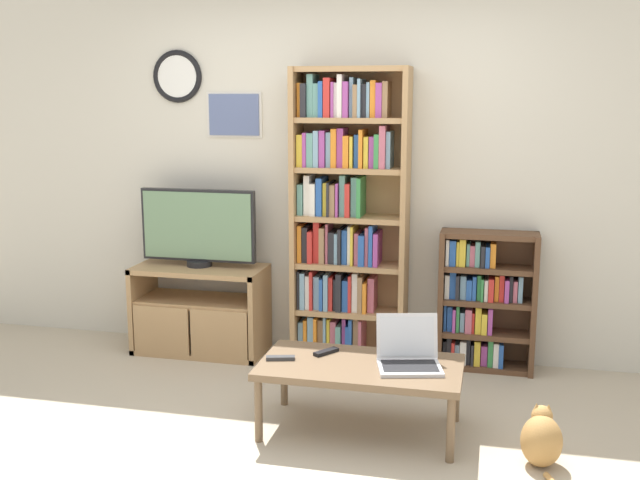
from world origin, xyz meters
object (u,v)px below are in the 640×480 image
at_px(television, 198,227).
at_px(laptop, 409,354).
at_px(coffee_table, 361,370).
at_px(cat, 542,439).
at_px(bookshelf_short, 482,302).
at_px(remote_far_from_laptop, 281,358).
at_px(remote_near_laptop, 326,352).
at_px(tv_stand, 200,309).
at_px(bookshelf_tall, 344,216).

distance_m(television, laptop, 1.98).
bearing_deg(coffee_table, cat, -10.23).
distance_m(television, bookshelf_short, 2.04).
bearing_deg(coffee_table, remote_far_from_laptop, -174.95).
relative_size(bookshelf_short, cat, 2.15).
bearing_deg(remote_far_from_laptop, coffee_table, -100.09).
relative_size(remote_near_laptop, cat, 0.35).
xyz_separation_m(tv_stand, coffee_table, (1.36, -1.02, 0.04)).
xyz_separation_m(bookshelf_tall, cat, (1.28, -1.31, -0.88)).
relative_size(tv_stand, television, 1.11).
xyz_separation_m(bookshelf_short, remote_far_from_laptop, (-1.07, -1.20, -0.06)).
height_order(television, bookshelf_short, television).
bearing_deg(remote_near_laptop, tv_stand, -2.88).
xyz_separation_m(television, bookshelf_tall, (1.04, 0.08, 0.11)).
bearing_deg(remote_far_from_laptop, laptop, -99.83).
distance_m(tv_stand, bookshelf_short, 1.99).
distance_m(tv_stand, bookshelf_tall, 1.26).
bearing_deg(laptop, bookshelf_short, 58.02).
height_order(tv_stand, laptop, laptop).
height_order(tv_stand, remote_near_laptop, tv_stand).
distance_m(bookshelf_tall, laptop, 1.38).
bearing_deg(television, cat, -27.92).
relative_size(bookshelf_tall, remote_near_laptop, 13.00).
distance_m(television, bookshelf_tall, 1.05).
xyz_separation_m(bookshelf_tall, remote_far_from_laptop, (-0.12, -1.18, -0.62)).
relative_size(laptop, cat, 0.90).
bearing_deg(coffee_table, remote_near_laptop, 152.18).
relative_size(bookshelf_tall, coffee_table, 1.83).
xyz_separation_m(tv_stand, remote_far_from_laptop, (0.92, -1.06, 0.09)).
height_order(bookshelf_tall, laptop, bookshelf_tall).
bearing_deg(laptop, bookshelf_tall, 103.48).
height_order(bookshelf_short, laptop, bookshelf_short).
height_order(laptop, remote_near_laptop, laptop).
bearing_deg(tv_stand, remote_far_from_laptop, -49.27).
bearing_deg(remote_far_from_laptop, cat, -110.57).
height_order(coffee_table, remote_far_from_laptop, remote_far_from_laptop).
xyz_separation_m(tv_stand, bookshelf_short, (1.98, 0.14, 0.15)).
distance_m(laptop, cat, 0.80).
xyz_separation_m(bookshelf_short, coffee_table, (-0.62, -1.16, -0.11)).
bearing_deg(television, remote_near_laptop, -39.43).
xyz_separation_m(bookshelf_short, cat, (0.34, -1.33, -0.33)).
height_order(tv_stand, coffee_table, tv_stand).
bearing_deg(tv_stand, television, 101.92).
xyz_separation_m(bookshelf_tall, remote_near_laptop, (0.10, -1.02, -0.62)).
distance_m(tv_stand, laptop, 1.91).
bearing_deg(remote_near_laptop, television, -3.80).
height_order(remote_far_from_laptop, cat, remote_far_from_laptop).
distance_m(television, remote_far_from_laptop, 1.52).
bearing_deg(bookshelf_tall, remote_far_from_laptop, -95.83).
height_order(remote_near_laptop, cat, remote_near_laptop).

